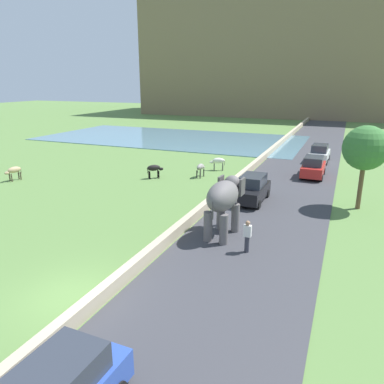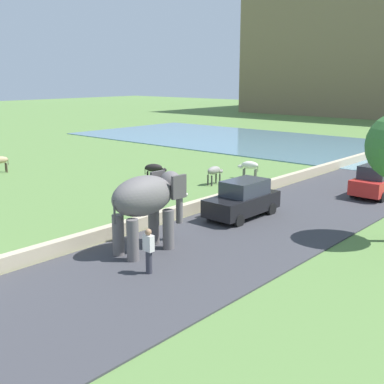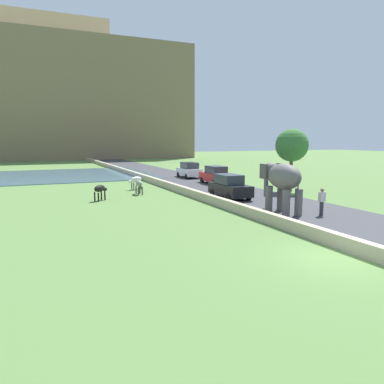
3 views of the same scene
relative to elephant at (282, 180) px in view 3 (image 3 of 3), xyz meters
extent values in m
plane|color=#567A3D|center=(-3.44, -7.72, -2.04)|extent=(220.00, 220.00, 0.00)
cube|color=#38383D|center=(1.56, 12.28, -2.01)|extent=(7.00, 120.00, 0.06)
cube|color=tan|center=(-2.24, 10.28, -1.74)|extent=(0.40, 110.00, 0.60)
cube|color=#7F6B4C|center=(-9.44, 76.66, 10.90)|extent=(64.00, 28.00, 25.88)
cube|color=tan|center=(-9.44, 76.66, 26.84)|extent=(29.85, 8.00, 6.00)
cylinder|color=tan|center=(-15.78, 76.66, 26.61)|extent=(3.85, 3.85, 5.55)
cylinder|color=tan|center=(-9.44, 76.66, 27.08)|extent=(3.45, 3.45, 6.47)
cylinder|color=tan|center=(-3.09, 76.66, 27.14)|extent=(3.80, 3.80, 6.60)
cylinder|color=tan|center=(3.25, 76.66, 26.56)|extent=(4.17, 4.17, 5.44)
ellipsoid|color=#605B5B|center=(-0.01, -0.22, 0.20)|extent=(1.52, 2.76, 1.50)
cylinder|color=#605B5B|center=(-0.39, 0.67, -1.24)|extent=(0.44, 0.44, 1.60)
cylinder|color=#605B5B|center=(0.45, 0.63, -1.24)|extent=(0.44, 0.44, 1.60)
cylinder|color=#605B5B|center=(-0.47, -1.08, -1.24)|extent=(0.44, 0.44, 1.60)
cylinder|color=#605B5B|center=(0.37, -1.12, -1.24)|extent=(0.44, 0.44, 1.60)
ellipsoid|color=#605B5B|center=(0.06, 1.19, 0.39)|extent=(1.04, 0.95, 1.10)
cube|color=#484444|center=(-0.55, 1.08, 0.43)|extent=(0.15, 0.70, 0.90)
cube|color=#484444|center=(0.65, 1.03, 0.43)|extent=(0.15, 0.70, 0.90)
cylinder|color=#605B5B|center=(0.08, 1.66, -0.50)|extent=(0.28, 0.28, 1.50)
cone|color=silver|center=(-0.15, 1.61, -0.05)|extent=(0.15, 0.56, 0.17)
cone|color=silver|center=(0.29, 1.59, -0.05)|extent=(0.15, 0.56, 0.17)
cylinder|color=#484444|center=(-0.07, -1.55, -0.15)|extent=(0.08, 0.08, 0.90)
cylinder|color=#33333D|center=(1.66, -1.57, -1.61)|extent=(0.22, 0.22, 0.85)
cube|color=silver|center=(1.66, -1.57, -0.91)|extent=(0.36, 0.22, 0.56)
sphere|color=#997051|center=(1.66, -1.57, -0.52)|extent=(0.22, 0.22, 0.22)
cube|color=red|center=(3.14, 14.59, -1.34)|extent=(1.73, 4.01, 0.80)
cube|color=#2D333D|center=(3.14, 14.39, -0.59)|extent=(1.46, 2.21, 0.70)
cylinder|color=black|center=(2.34, 15.90, -1.74)|extent=(0.18, 0.60, 0.60)
cylinder|color=black|center=(3.96, 15.89, -1.74)|extent=(0.18, 0.60, 0.60)
cylinder|color=black|center=(2.32, 13.30, -1.74)|extent=(0.18, 0.60, 0.60)
cylinder|color=black|center=(3.94, 13.29, -1.74)|extent=(0.18, 0.60, 0.60)
cube|color=white|center=(3.14, 21.09, -1.34)|extent=(1.80, 4.04, 0.80)
cube|color=#2D333D|center=(3.13, 20.89, -0.59)|extent=(1.50, 2.24, 0.70)
cylinder|color=black|center=(2.37, 22.41, -1.74)|extent=(0.20, 0.60, 0.60)
cylinder|color=black|center=(3.98, 22.37, -1.74)|extent=(0.20, 0.60, 0.60)
cylinder|color=black|center=(2.30, 19.81, -1.74)|extent=(0.20, 0.60, 0.60)
cylinder|color=black|center=(3.91, 19.77, -1.74)|extent=(0.20, 0.60, 0.60)
cube|color=black|center=(-0.01, 6.10, -1.34)|extent=(1.75, 4.02, 0.80)
cube|color=#2D333D|center=(-0.01, 6.30, -0.59)|extent=(1.47, 2.22, 0.70)
cylinder|color=black|center=(0.78, 4.79, -1.74)|extent=(0.19, 0.60, 0.60)
cylinder|color=black|center=(-0.83, 4.81, -1.74)|extent=(0.19, 0.60, 0.60)
cylinder|color=black|center=(0.81, 7.39, -1.74)|extent=(0.19, 0.60, 0.60)
cylinder|color=black|center=(-0.80, 7.41, -1.74)|extent=(0.19, 0.60, 0.60)
ellipsoid|color=silver|center=(-5.00, 13.90, -1.14)|extent=(1.18, 0.78, 0.50)
cylinder|color=#595753|center=(-5.31, 13.63, -1.71)|extent=(0.10, 0.10, 0.65)
cylinder|color=#595753|center=(-5.41, 13.92, -1.71)|extent=(0.10, 0.10, 0.65)
cylinder|color=#595753|center=(-4.58, 13.89, -1.71)|extent=(0.10, 0.10, 0.65)
cylinder|color=#595753|center=(-4.69, 14.18, -1.71)|extent=(0.10, 0.10, 0.65)
ellipsoid|color=silver|center=(-5.59, 13.69, -1.29)|extent=(0.46, 0.36, 0.26)
cone|color=beige|center=(-5.56, 13.61, -1.12)|extent=(0.04, 0.04, 0.12)
cone|color=beige|center=(-5.62, 13.78, -1.12)|extent=(0.04, 0.04, 0.12)
cylinder|color=#595753|center=(-4.49, 14.08, -1.34)|extent=(0.04, 0.04, 0.45)
ellipsoid|color=gray|center=(-5.59, 10.92, -1.14)|extent=(0.47, 1.11, 0.50)
cylinder|color=#373533|center=(-5.74, 11.31, -1.71)|extent=(0.10, 0.10, 0.65)
cylinder|color=#373533|center=(-5.43, 11.30, -1.71)|extent=(0.10, 0.10, 0.65)
cylinder|color=#373533|center=(-5.76, 10.54, -1.71)|extent=(0.10, 0.10, 0.65)
cylinder|color=#373533|center=(-5.45, 10.53, -1.71)|extent=(0.10, 0.10, 0.65)
ellipsoid|color=gray|center=(-5.58, 11.55, -1.29)|extent=(0.25, 0.41, 0.26)
cone|color=beige|center=(-5.67, 11.55, -1.12)|extent=(0.04, 0.04, 0.12)
cone|color=beige|center=(-5.49, 11.55, -1.12)|extent=(0.04, 0.04, 0.12)
cylinder|color=#373533|center=(-5.61, 10.38, -1.34)|extent=(0.04, 0.04, 0.45)
ellipsoid|color=black|center=(-9.02, 9.08, -1.14)|extent=(1.10, 1.08, 0.50)
cylinder|color=black|center=(-8.85, 9.46, -1.71)|extent=(0.10, 0.10, 0.65)
cylinder|color=black|center=(-8.64, 9.24, -1.71)|extent=(0.10, 0.10, 0.65)
cylinder|color=black|center=(-9.41, 8.93, -1.71)|extent=(0.10, 0.10, 0.65)
cylinder|color=black|center=(-9.20, 8.71, -1.71)|extent=(0.10, 0.10, 0.65)
ellipsoid|color=black|center=(-8.57, 9.52, -1.29)|extent=(0.46, 0.45, 0.26)
cone|color=beige|center=(-8.63, 9.58, -1.12)|extent=(0.04, 0.04, 0.12)
cone|color=beige|center=(-8.50, 9.45, -1.12)|extent=(0.04, 0.04, 0.12)
cylinder|color=black|center=(-9.42, 8.71, -1.34)|extent=(0.04, 0.04, 0.45)
cylinder|color=brown|center=(6.57, 7.38, -0.56)|extent=(0.28, 0.28, 2.94)
sphere|color=#387033|center=(6.57, 7.38, 1.86)|extent=(2.73, 2.73, 2.73)
camera|label=1|loc=(5.43, -17.25, 5.78)|focal=34.65mm
camera|label=2|loc=(13.04, -12.30, 4.53)|focal=46.09mm
camera|label=3|loc=(-13.64, -17.80, 2.36)|focal=34.84mm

